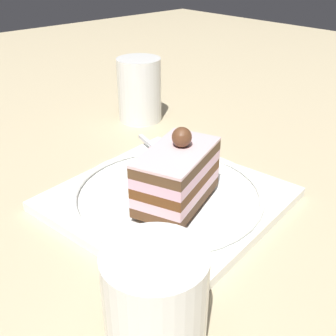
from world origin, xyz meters
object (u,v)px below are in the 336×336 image
Objects in this scene: fork at (159,151)px; drink_glass_far at (156,306)px; whipped_cream_dollop at (194,146)px; drink_glass_near at (140,94)px; dessert_plate at (168,197)px; cake_slice at (177,175)px.

drink_glass_far is at bearing -41.75° from fork.
drink_glass_near is (-0.20, 0.07, 0.01)m from whipped_cream_dollop.
dessert_plate is 0.10m from fork.
whipped_cream_dollop is at bearing 29.63° from fork.
cake_slice is at bearing -31.12° from drink_glass_near.
drink_glass_near is (-0.16, 0.09, 0.03)m from fork.
whipped_cream_dollop is 0.05m from fork.
whipped_cream_dollop is 0.21m from drink_glass_near.
drink_glass_far is at bearing -37.63° from drink_glass_near.
cake_slice reaches higher than drink_glass_far.
cake_slice is at bearing 131.24° from drink_glass_far.
cake_slice is at bearing -31.64° from fork.
drink_glass_far is (0.14, -0.14, 0.03)m from dessert_plate.
dessert_plate is 2.44× the size of fork.
whipped_cream_dollop is (-0.06, 0.09, -0.01)m from cake_slice.
drink_glass_far is at bearing -45.21° from dessert_plate.
whipped_cream_dollop is at bearing -18.38° from drink_glass_near.
fork is at bearing -150.37° from whipped_cream_dollop.
dessert_plate is 0.05m from cake_slice.
cake_slice is 1.40× the size of drink_glass_far.
whipped_cream_dollop is 0.29m from drink_glass_far.
whipped_cream_dollop is at bearing 128.38° from drink_glass_far.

